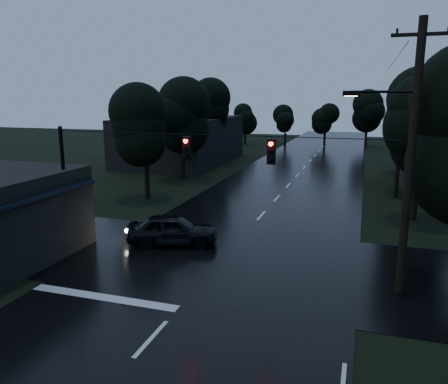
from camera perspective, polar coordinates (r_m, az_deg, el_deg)
The scene contains 14 objects.
main_road at distance 37.12m, azimuth 8.41°, elevation 0.84°, with size 12.00×120.00×0.02m, color black.
cross_street at distance 20.23m, azimuth -0.29°, elevation -8.89°, with size 60.00×9.00×0.02m, color black.
building_far_left at distance 50.26m, azimuth -5.55°, elevation 6.79°, with size 10.00×16.00×5.00m, color black.
utility_pole_main at distance 17.10m, azimuth 22.92°, elevation 4.42°, with size 3.50×0.30×10.00m.
utility_pole_far at distance 34.17m, azimuth 21.95°, elevation 5.67°, with size 2.00×0.30×7.50m.
anchor_pole_left at distance 22.00m, azimuth -20.06°, elevation 0.24°, with size 0.18×0.18×6.00m, color black.
span_signals at distance 17.84m, azimuth 0.38°, elevation 5.64°, with size 15.00×0.37×1.12m.
tree_left_a at distance 31.70m, azimuth -10.28°, elevation 8.39°, with size 3.92×3.92×8.26m.
tree_left_b at distance 39.14m, azimuth -5.52°, elevation 9.80°, with size 4.20×4.20×8.85m.
tree_left_c at distance 48.66m, azimuth -1.45°, elevation 10.79°, with size 4.48×4.48×9.44m.
tree_right_a at distance 28.13m, azimuth 24.45°, elevation 7.78°, with size 4.20×4.20×8.85m.
tree_right_b at distance 36.12m, azimuth 24.10°, elevation 9.18°, with size 4.48×4.48×9.44m.
tree_right_c at distance 46.12m, azimuth 23.64°, elevation 10.16°, with size 4.76×4.76×10.03m.
car at distance 22.24m, azimuth -6.70°, elevation -4.89°, with size 1.82×4.52×1.54m, color black.
Camera 1 is at (5.89, -5.91, 7.34)m, focal length 35.00 mm.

